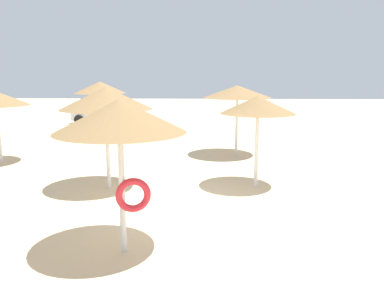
# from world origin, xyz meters

# --- Properties ---
(ground_plane) EXTENTS (80.00, 80.00, 0.00)m
(ground_plane) POSITION_xyz_m (0.00, 0.00, 0.00)
(ground_plane) COLOR beige
(parasol_0) EXTENTS (2.62, 2.62, 2.99)m
(parasol_0) POSITION_xyz_m (-4.98, 10.77, 2.68)
(parasol_0) COLOR silver
(parasol_0) RESTS_ON ground
(parasol_4) EXTENTS (2.28, 2.28, 2.83)m
(parasol_4) POSITION_xyz_m (2.01, 2.19, 2.55)
(parasol_4) COLOR silver
(parasol_4) RESTS_ON ground
(parasol_5) EXTENTS (2.75, 2.75, 3.10)m
(parasol_5) POSITION_xyz_m (-2.51, 1.86, 2.76)
(parasol_5) COLOR silver
(parasol_5) RESTS_ON ground
(parasol_6) EXTENTS (2.55, 2.55, 3.07)m
(parasol_6) POSITION_xyz_m (-1.19, -2.52, 2.71)
(parasol_6) COLOR silver
(parasol_6) RESTS_ON ground
(parasol_8) EXTENTS (2.82, 2.82, 2.95)m
(parasol_8) POSITION_xyz_m (1.74, 6.94, 2.69)
(parasol_8) COLOR silver
(parasol_8) RESTS_ON ground
(lounger_0) EXTENTS (1.41, 1.94, 0.80)m
(lounger_0) POSITION_xyz_m (-6.37, 11.14, 0.32)
(lounger_0) COLOR silver
(lounger_0) RESTS_ON ground
(bench_0) EXTENTS (0.42, 1.51, 0.49)m
(bench_0) POSITION_xyz_m (-2.95, 13.68, 0.35)
(bench_0) COLOR brown
(bench_0) RESTS_ON ground
(parked_car) EXTENTS (4.25, 2.58, 1.72)m
(parked_car) POSITION_xyz_m (-6.46, 17.03, 0.82)
(parked_car) COLOR silver
(parked_car) RESTS_ON ground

